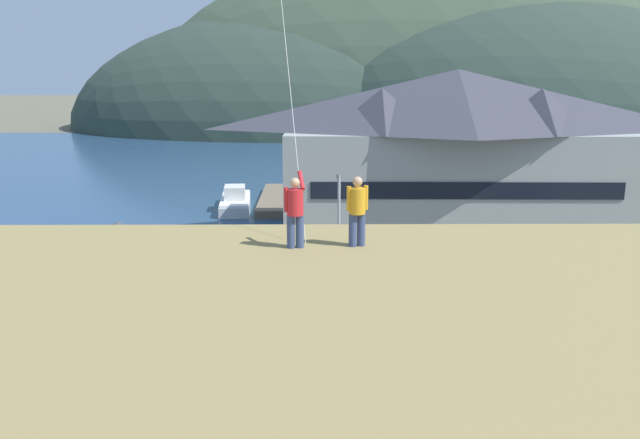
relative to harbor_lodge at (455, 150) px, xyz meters
name	(u,v)px	position (x,y,z in m)	size (l,w,h in m)	color
ground_plane	(337,368)	(-8.93, -21.10, -6.23)	(600.00, 600.00, 0.00)	#66604C
parking_lot_pad	(333,320)	(-8.93, -16.10, -6.18)	(40.00, 20.00, 0.10)	slate
bay_water	(321,163)	(-8.93, 38.90, -6.21)	(360.00, 84.00, 0.03)	navy
far_hill_west_ridge	(308,126)	(-11.07, 96.77, -6.23)	(99.40, 69.80, 48.47)	#2D3D33
far_hill_east_peak	(453,125)	(20.87, 99.96, -6.23)	(139.69, 72.84, 76.69)	#42513D
far_hill_center_saddle	(514,129)	(31.18, 89.06, -6.23)	(98.29, 73.74, 52.56)	#2D3D33
harbor_lodge	(455,150)	(0.00, 0.00, 0.00)	(25.04, 10.60, 11.73)	#999E99
storage_shed_near_lot	(121,267)	(-19.10, -15.13, -3.82)	(6.25, 4.65, 4.64)	#756B5B
storage_shed_waterside	(343,201)	(-7.71, 1.55, -3.92)	(6.56, 5.33, 4.43)	#338475
wharf_dock	(279,200)	(-13.00, 12.16, -5.88)	(3.20, 13.01, 0.70)	#70604C
moored_boat_wharfside	(235,202)	(-16.55, 9.50, -5.51)	(3.00, 7.73, 2.16)	silver
moored_boat_outer_mooring	(314,203)	(-9.80, 8.75, -5.51)	(2.30, 5.67, 2.16)	#A8A399
parked_car_lone_by_shed	(616,344)	(2.14, -21.29, -5.16)	(4.20, 2.07, 1.82)	#9EA3A8
parked_car_corner_spot	(271,341)	(-11.55, -20.86, -5.16)	(4.27, 2.18, 1.82)	slate
parked_car_front_row_red	(256,287)	(-12.74, -14.17, -5.16)	(4.24, 2.14, 1.82)	#236633
parked_car_mid_row_center	(471,292)	(-2.14, -14.96, -5.16)	(4.33, 2.32, 1.82)	slate
parked_car_back_row_left	(366,293)	(-7.31, -15.10, -5.16)	(4.22, 2.09, 1.82)	slate
parking_light_pole	(339,220)	(-8.47, -10.54, -2.57)	(0.24, 0.78, 6.06)	#ADADB2
person_kite_flyer	(295,210)	(-10.27, -29.79, 2.10)	(0.52, 0.69, 1.86)	#384770
person_companion	(357,209)	(-8.75, -29.65, 2.09)	(0.54, 0.40, 1.74)	#384770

